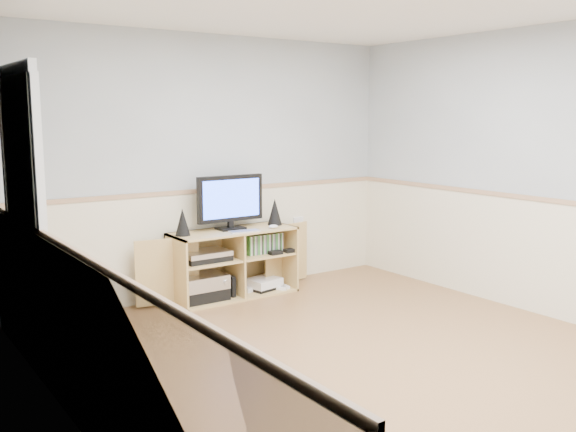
% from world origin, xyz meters
% --- Properties ---
extents(room, '(4.04, 4.54, 2.54)m').
position_xyz_m(room, '(-0.06, 0.12, 1.22)').
color(room, '#A27748').
rests_on(room, ground).
extents(media_cabinet, '(1.91, 0.46, 0.65)m').
position_xyz_m(media_cabinet, '(0.06, 2.04, 0.33)').
color(media_cabinet, '#D8B56C').
rests_on(media_cabinet, floor).
extents(monitor, '(0.69, 0.18, 0.52)m').
position_xyz_m(monitor, '(0.06, 2.04, 0.93)').
color(monitor, black).
rests_on(monitor, media_cabinet).
extents(speaker_left, '(0.14, 0.14, 0.25)m').
position_xyz_m(speaker_left, '(-0.46, 2.01, 0.78)').
color(speaker_left, black).
rests_on(speaker_left, media_cabinet).
extents(speaker_right, '(0.14, 0.14, 0.27)m').
position_xyz_m(speaker_right, '(0.56, 2.01, 0.78)').
color(speaker_right, black).
rests_on(speaker_right, media_cabinet).
extents(keyboard, '(0.30, 0.16, 0.01)m').
position_xyz_m(keyboard, '(0.10, 1.85, 0.66)').
color(keyboard, white).
rests_on(keyboard, media_cabinet).
extents(mouse, '(0.10, 0.08, 0.04)m').
position_xyz_m(mouse, '(0.43, 1.85, 0.67)').
color(mouse, white).
rests_on(mouse, media_cabinet).
extents(av_components, '(0.52, 0.32, 0.47)m').
position_xyz_m(av_components, '(-0.27, 1.99, 0.22)').
color(av_components, black).
rests_on(av_components, media_cabinet).
extents(game_consoles, '(0.46, 0.32, 0.11)m').
position_xyz_m(game_consoles, '(0.38, 1.98, 0.07)').
color(game_consoles, white).
rests_on(game_consoles, media_cabinet).
extents(game_cases, '(0.39, 0.14, 0.19)m').
position_xyz_m(game_cases, '(0.39, 1.97, 0.48)').
color(game_cases, '#3F8C3F').
rests_on(game_cases, media_cabinet).
extents(wall_outlet, '(0.12, 0.03, 0.12)m').
position_xyz_m(wall_outlet, '(1.00, 2.23, 0.60)').
color(wall_outlet, white).
rests_on(wall_outlet, wall_back).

